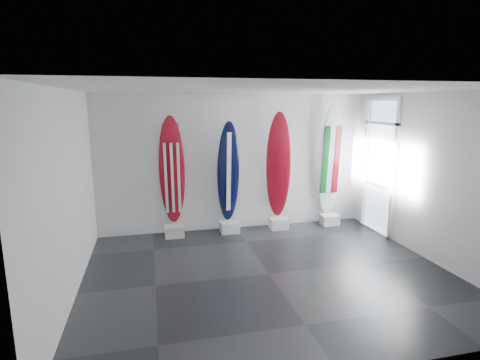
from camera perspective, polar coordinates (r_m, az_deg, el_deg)
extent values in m
plane|color=black|center=(6.60, 4.31, -13.73)|extent=(6.00, 6.00, 0.00)
plane|color=white|center=(5.98, 4.75, 13.30)|extent=(6.00, 6.00, 0.00)
plane|color=silver|center=(8.49, -0.66, 2.61)|extent=(6.00, 0.00, 6.00)
plane|color=silver|center=(3.90, 15.95, -8.51)|extent=(6.00, 0.00, 6.00)
plane|color=silver|center=(5.94, -24.24, -2.25)|extent=(0.00, 5.00, 5.00)
plane|color=silver|center=(7.58, 26.65, 0.32)|extent=(0.00, 5.00, 5.00)
cube|color=silver|center=(8.32, -9.73, -7.55)|extent=(0.40, 0.30, 0.24)
ellipsoid|color=maroon|center=(8.09, -10.08, 1.28)|extent=(0.58, 0.51, 2.33)
cube|color=silver|center=(8.46, -1.55, -7.05)|extent=(0.40, 0.30, 0.24)
ellipsoid|color=black|center=(8.26, -1.73, 1.19)|extent=(0.51, 0.26, 2.19)
cube|color=silver|center=(8.75, 5.79, -6.47)|extent=(0.40, 0.30, 0.24)
ellipsoid|color=maroon|center=(8.54, 5.74, 2.14)|extent=(0.62, 0.49, 2.39)
cube|color=silver|center=(9.23, 13.18, -5.78)|extent=(0.40, 0.30, 0.24)
ellipsoid|color=white|center=(9.01, 13.29, 2.92)|extent=(0.59, 0.31, 2.56)
cube|color=silver|center=(8.54, -16.94, -5.76)|extent=(0.09, 0.02, 0.13)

